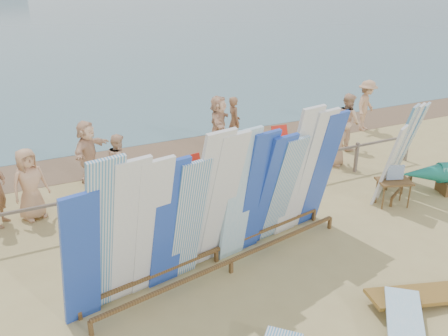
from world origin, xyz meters
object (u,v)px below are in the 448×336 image
beach_chair_right (228,172)px  beachgoer_5 (219,123)px  beachgoer_8 (347,121)px  beach_chair_left (196,177)px  beachgoer_6 (337,141)px  vendor_table (393,192)px  beachgoer_2 (119,162)px  beachgoer_11 (88,151)px  flat_board_c (437,300)px  stroller (284,152)px  side_surfboard_rack (400,152)px  beachgoer_9 (366,106)px  beachgoer_7 (234,122)px  beachgoer_0 (30,184)px  main_surfboard_rack (224,205)px

beach_chair_right → beachgoer_5: size_ratio=0.46×
beach_chair_right → beachgoer_8: bearing=-20.9°
beach_chair_left → beachgoer_6: size_ratio=0.55×
vendor_table → beachgoer_2: 7.08m
beachgoer_11 → flat_board_c: bearing=-111.1°
beachgoer_2 → flat_board_c: bearing=-141.6°
beach_chair_left → beachgoer_6: 4.47m
stroller → beachgoer_11: size_ratio=0.68×
stroller → beachgoer_8: bearing=14.3°
side_surfboard_rack → beachgoer_9: bearing=28.1°
beachgoer_7 → side_surfboard_rack: bearing=-150.3°
flat_board_c → beachgoer_0: beachgoer_0 is taller
beachgoer_5 → beachgoer_2: size_ratio=1.18×
beachgoer_7 → beachgoer_11: (-4.93, -0.75, 0.02)m
beachgoer_6 → beachgoer_5: 3.81m
main_surfboard_rack → side_surfboard_rack: main_surfboard_rack is taller
vendor_table → beachgoer_2: bearing=165.6°
beachgoer_2 → beachgoer_9: bearing=-73.0°
beach_chair_left → beachgoer_2: (-1.91, 0.68, 0.54)m
beach_chair_right → beachgoer_0: size_ratio=0.48×
main_surfboard_rack → beachgoer_8: 8.05m
flat_board_c → side_surfboard_rack: bearing=-22.7°
beachgoer_0 → beachgoer_9: 11.90m
main_surfboard_rack → beachgoer_9: size_ratio=3.30×
beachgoer_0 → beachgoer_8: size_ratio=0.94×
beachgoer_8 → main_surfboard_rack: bearing=125.3°
beachgoer_11 → beachgoer_0: bearing=173.9°
beachgoer_0 → beachgoer_11: (1.67, 1.60, 0.00)m
beachgoer_11 → beachgoer_7: bearing=-41.3°
main_surfboard_rack → beachgoer_0: size_ratio=3.51×
beachgoer_6 → beachgoer_8: beachgoer_8 is taller
beachgoer_8 → beachgoer_2: size_ratio=1.19×
side_surfboard_rack → stroller: (-1.68, 2.83, -0.65)m
beachgoer_0 → beachgoer_5: bearing=-1.1°
beach_chair_left → beachgoer_7: beachgoer_7 is taller
beach_chair_left → beach_chair_right: beach_chair_right is taller
stroller → beachgoer_7: (-0.51, 2.26, 0.37)m
vendor_table → beachgoer_9: bearing=74.2°
beach_chair_right → beachgoer_9: (6.60, 1.87, 0.69)m
side_surfboard_rack → flat_board_c: size_ratio=0.92×
flat_board_c → beachgoer_11: beachgoer_11 is taller
beachgoer_5 → beachgoer_2: beachgoer_5 is taller
main_surfboard_rack → beachgoer_9: (8.62, 5.67, -0.45)m
beachgoer_11 → beach_chair_right: bearing=-75.5°
side_surfboard_rack → beachgoer_6: 2.29m
main_surfboard_rack → stroller: size_ratio=5.14×
flat_board_c → beachgoer_0: (-6.13, 6.49, 0.88)m
beachgoer_5 → beachgoer_8: bearing=-82.8°
beachgoer_2 → side_surfboard_rack: bearing=-107.5°
beachgoer_11 → main_surfboard_rack: bearing=-124.8°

